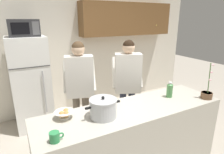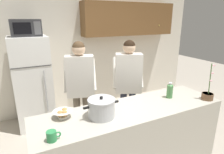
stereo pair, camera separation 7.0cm
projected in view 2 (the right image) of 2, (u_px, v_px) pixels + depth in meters
back_wall_unit at (88, 43)px, 4.21m from camera, size 6.00×0.48×2.60m
kitchen_island at (131, 141)px, 2.46m from camera, size 2.39×0.68×0.92m
refrigerator at (33, 83)px, 3.51m from camera, size 0.64×0.68×1.68m
microwave at (26, 28)px, 3.20m from camera, size 0.48×0.37×0.28m
person_near_pot at (80, 81)px, 2.96m from camera, size 0.59×0.52×1.66m
person_by_sink at (128, 78)px, 3.11m from camera, size 0.61×0.56×1.66m
cooking_pot at (101, 108)px, 2.10m from camera, size 0.42×0.30×0.25m
coffee_mug at (52, 136)px, 1.70m from camera, size 0.13×0.09×0.10m
bread_bowl at (63, 113)px, 2.10m from camera, size 0.22×0.22×0.10m
bottle_near_edge at (170, 90)px, 2.62m from camera, size 0.08×0.08×0.22m
potted_orchid at (208, 95)px, 2.57m from camera, size 0.15×0.15×0.50m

